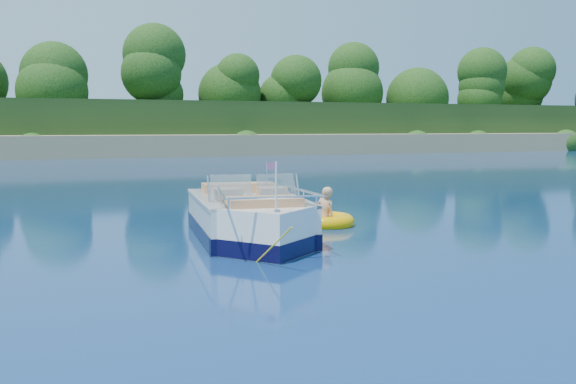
% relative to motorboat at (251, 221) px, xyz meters
% --- Properties ---
extents(ground, '(160.00, 160.00, 0.00)m').
position_rel_motorboat_xyz_m(ground, '(0.66, -1.77, -0.34)').
color(ground, '#092144').
rests_on(ground, ground).
extents(shoreline, '(170.00, 59.00, 6.00)m').
position_rel_motorboat_xyz_m(shoreline, '(0.66, 62.01, 0.63)').
color(shoreline, tan).
rests_on(shoreline, ground).
extents(treeline, '(150.00, 7.12, 8.19)m').
position_rel_motorboat_xyz_m(treeline, '(0.70, 39.25, 5.20)').
color(treeline, black).
rests_on(treeline, ground).
extents(motorboat, '(2.24, 5.32, 1.77)m').
position_rel_motorboat_xyz_m(motorboat, '(0.00, 0.00, 0.00)').
color(motorboat, white).
rests_on(motorboat, ground).
extents(tow_tube, '(1.51, 1.51, 0.33)m').
position_rel_motorboat_xyz_m(tow_tube, '(2.00, 1.11, -0.26)').
color(tow_tube, '#F0AA00').
rests_on(tow_tube, ground).
extents(boy, '(0.62, 0.77, 1.39)m').
position_rel_motorboat_xyz_m(boy, '(1.93, 1.03, -0.34)').
color(boy, tan).
rests_on(boy, ground).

